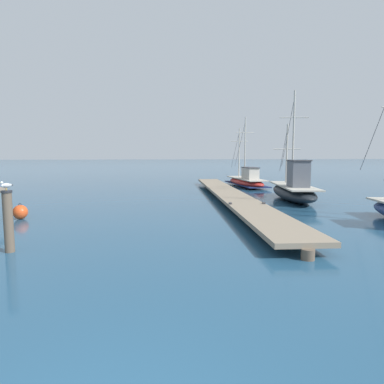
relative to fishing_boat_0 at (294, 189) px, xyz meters
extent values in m
cube|color=gray|center=(-3.86, 0.63, -0.32)|extent=(3.64, 23.57, 0.16)
cylinder|color=brown|center=(-4.78, -11.09, -0.54)|extent=(0.36, 0.36, 0.29)
cylinder|color=brown|center=(-4.41, -6.40, -0.54)|extent=(0.36, 0.36, 0.29)
cylinder|color=brown|center=(-4.04, -1.72, -0.54)|extent=(0.36, 0.36, 0.29)
cylinder|color=brown|center=(-3.67, 2.97, -0.54)|extent=(0.36, 0.36, 0.29)
cylinder|color=brown|center=(-3.30, 7.65, -0.54)|extent=(0.36, 0.36, 0.29)
cylinder|color=brown|center=(-2.93, 12.34, -0.54)|extent=(0.36, 0.36, 0.29)
cube|color=#333338|center=(-5.02, -4.00, -0.20)|extent=(0.14, 0.21, 0.08)
cube|color=#333338|center=(-3.43, -4.12, -0.20)|extent=(0.14, 0.21, 0.08)
ellipsoid|color=black|center=(0.03, 0.14, -0.23)|extent=(3.25, 7.21, 0.92)
cube|color=#B2AD9E|center=(0.03, 0.14, 0.19)|extent=(2.89, 6.49, 0.08)
cube|color=#565B66|center=(-0.17, -0.89, 0.98)|extent=(1.25, 1.66, 1.49)
cube|color=#3D3D42|center=(-0.17, -0.89, 1.76)|extent=(1.35, 1.79, 0.06)
cylinder|color=#B2ADA3|center=(0.09, 0.48, 3.09)|extent=(0.11, 0.11, 5.72)
cylinder|color=#B2ADA3|center=(0.09, 0.48, 4.34)|extent=(1.76, 0.39, 0.06)
cylinder|color=#333338|center=(0.38, 2.00, 3.38)|extent=(0.58, 2.92, 4.23)
cylinder|color=#B2ADA3|center=(0.39, 2.02, 2.16)|extent=(0.11, 0.11, 3.86)
cylinder|color=#B2ADA3|center=(0.39, 2.02, 2.46)|extent=(1.76, 0.39, 0.06)
cylinder|color=#333338|center=(0.58, 3.04, 2.35)|extent=(0.40, 1.98, 2.86)
cylinder|color=#333338|center=(2.15, -4.34, 3.67)|extent=(0.65, 3.31, 4.79)
ellipsoid|color=#AD2823|center=(-0.14, 9.21, -0.32)|extent=(2.11, 7.11, 0.73)
cube|color=#B2AD9E|center=(-0.14, 9.21, 0.00)|extent=(1.86, 6.40, 0.08)
cube|color=#19234C|center=(-0.14, 9.21, -0.49)|extent=(2.12, 6.97, 0.08)
cube|color=#B7B2A8|center=(-0.10, 8.16, 0.51)|extent=(0.96, 1.99, 0.94)
cube|color=#3D3D42|center=(-0.10, 8.16, 1.01)|extent=(1.04, 2.15, 0.06)
cylinder|color=#B2ADA3|center=(-0.15, 9.57, 2.69)|extent=(0.11, 0.11, 5.29)
cylinder|color=#B2ADA3|center=(-0.15, 9.57, 4.02)|extent=(1.65, 0.12, 0.06)
cylinder|color=#333338|center=(-0.21, 10.99, 2.96)|extent=(0.13, 2.75, 3.92)
cylinder|color=#B2ADA3|center=(-0.22, 11.15, 2.27)|extent=(0.11, 0.11, 4.45)
cylinder|color=#B2ADA3|center=(-0.22, 11.15, 3.31)|extent=(1.65, 0.12, 0.06)
cylinder|color=#333338|center=(-0.26, 12.35, 2.49)|extent=(0.11, 2.32, 3.30)
cylinder|color=brown|center=(-12.86, -9.20, 0.20)|extent=(0.26, 0.26, 1.77)
cylinder|color=#28282D|center=(-12.86, -9.20, 1.05)|extent=(0.30, 0.30, 0.06)
cylinder|color=gold|center=(-12.84, -9.22, 1.12)|extent=(0.01, 0.01, 0.07)
cylinder|color=gold|center=(-12.88, -9.19, 1.12)|extent=(0.01, 0.01, 0.07)
ellipsoid|color=white|center=(-12.86, -9.20, 1.22)|extent=(0.28, 0.29, 0.13)
ellipsoid|color=silver|center=(-12.81, -9.22, 1.23)|extent=(0.18, 0.20, 0.09)
ellipsoid|color=#383838|center=(-12.74, -9.14, 1.23)|extent=(0.06, 0.07, 0.04)
ellipsoid|color=silver|center=(-12.89, -9.15, 1.23)|extent=(0.18, 0.20, 0.09)
ellipsoid|color=#383838|center=(-12.81, -9.07, 1.23)|extent=(0.06, 0.07, 0.04)
cone|color=white|center=(-12.76, -9.09, 1.22)|extent=(0.11, 0.11, 0.07)
sphere|color=white|center=(-12.94, -9.29, 1.31)|extent=(0.08, 0.08, 0.08)
cone|color=gold|center=(-12.97, -9.32, 1.30)|extent=(0.05, 0.05, 0.02)
sphere|color=#E04C1E|center=(-14.34, -4.00, -0.38)|extent=(0.62, 0.62, 0.62)
torus|color=black|center=(-14.34, -4.00, -0.07)|extent=(0.14, 0.02, 0.14)
camera|label=1|loc=(-9.05, -19.18, 2.08)|focal=31.37mm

